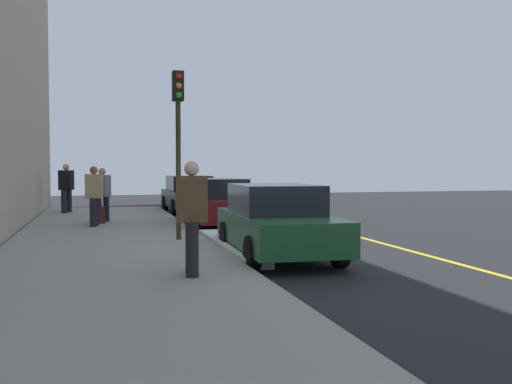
# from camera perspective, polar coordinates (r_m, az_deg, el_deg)

# --- Properties ---
(ground_plane) EXTENTS (56.00, 56.00, 0.00)m
(ground_plane) POSITION_cam_1_polar(r_m,az_deg,el_deg) (12.60, 1.36, -6.13)
(ground_plane) COLOR black
(sidewalk) EXTENTS (28.00, 4.60, 0.15)m
(sidewalk) POSITION_cam_1_polar(r_m,az_deg,el_deg) (12.09, -13.91, -6.20)
(sidewalk) COLOR gray
(sidewalk) RESTS_ON ground
(lane_stripe_centre) EXTENTS (28.00, 0.14, 0.01)m
(lane_stripe_centre) POSITION_cam_1_polar(r_m,az_deg,el_deg) (13.83, 14.25, -5.42)
(lane_stripe_centre) COLOR gold
(lane_stripe_centre) RESTS_ON ground
(snow_bank_curb) EXTENTS (5.06, 0.56, 0.22)m
(snow_bank_curb) POSITION_cam_1_polar(r_m,az_deg,el_deg) (13.18, -2.55, -5.27)
(snow_bank_curb) COLOR white
(snow_bank_curb) RESTS_ON ground
(parked_car_black) EXTENTS (4.28, 1.99, 1.51)m
(parked_car_black) POSITION_cam_1_polar(r_m,az_deg,el_deg) (24.24, -6.48, -0.21)
(parked_car_black) COLOR black
(parked_car_black) RESTS_ON ground
(parked_car_maroon) EXTENTS (4.42, 1.92, 1.51)m
(parked_car_maroon) POSITION_cam_1_polar(r_m,az_deg,el_deg) (18.38, -3.74, -1.05)
(parked_car_maroon) COLOR black
(parked_car_maroon) RESTS_ON ground
(parked_car_green) EXTENTS (4.45, 2.02, 1.51)m
(parked_car_green) POSITION_cam_1_polar(r_m,az_deg,el_deg) (12.18, 2.04, -2.84)
(parked_car_green) COLOR black
(parked_car_green) RESTS_ON ground
(pedestrian_black_coat) EXTENTS (0.57, 0.58, 1.84)m
(pedestrian_black_coat) POSITION_cam_1_polar(r_m,az_deg,el_deg) (23.23, -17.96, 0.49)
(pedestrian_black_coat) COLOR black
(pedestrian_black_coat) RESTS_ON sidewalk
(pedestrian_grey_coat) EXTENTS (0.51, 0.54, 1.70)m
(pedestrian_grey_coat) POSITION_cam_1_polar(r_m,az_deg,el_deg) (19.02, -14.70, -0.11)
(pedestrian_grey_coat) COLOR black
(pedestrian_grey_coat) RESTS_ON sidewalk
(pedestrian_tan_coat) EXTENTS (0.57, 0.52, 1.75)m
(pedestrian_tan_coat) POSITION_cam_1_polar(r_m,az_deg,el_deg) (17.69, -15.46, -0.22)
(pedestrian_tan_coat) COLOR black
(pedestrian_tan_coat) RESTS_ON sidewalk
(pedestrian_brown_coat) EXTENTS (0.60, 0.53, 1.82)m
(pedestrian_brown_coat) POSITION_cam_1_polar(r_m,az_deg,el_deg) (9.41, -6.26, -2.18)
(pedestrian_brown_coat) COLOR black
(pedestrian_brown_coat) RESTS_ON sidewalk
(traffic_light_pole) EXTENTS (0.35, 0.26, 3.99)m
(traffic_light_pole) POSITION_cam_1_polar(r_m,az_deg,el_deg) (14.07, -7.57, 6.47)
(traffic_light_pole) COLOR #2D2D19
(traffic_light_pole) RESTS_ON sidewalk
(rolling_suitcase) EXTENTS (0.34, 0.22, 0.86)m
(rolling_suitcase) POSITION_cam_1_polar(r_m,az_deg,el_deg) (18.60, -14.79, -2.18)
(rolling_suitcase) COLOR #471E19
(rolling_suitcase) RESTS_ON sidewalk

